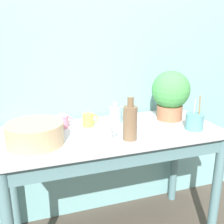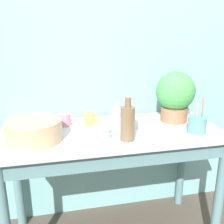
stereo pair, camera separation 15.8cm
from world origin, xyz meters
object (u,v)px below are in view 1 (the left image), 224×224
bowl_small_enamel_white (145,121)px  bottle_tall (130,122)px  utensil_cup (194,122)px  bottle_short (115,114)px  mug_pink (63,121)px  bowl_wash_large (35,134)px  mug_yellow (88,120)px  mug_white (105,132)px  potted_plant (171,93)px

bowl_small_enamel_white → bottle_tall: bearing=-134.1°
utensil_cup → bottle_tall: bearing=-177.3°
bottle_short → mug_pink: size_ratio=1.27×
bowl_wash_large → mug_yellow: 0.38m
mug_white → bottle_short: bearing=59.0°
bottle_tall → mug_white: size_ratio=1.99×
mug_yellow → utensil_cup: (0.61, -0.26, 0.01)m
bowl_small_enamel_white → mug_white: bearing=-155.9°
potted_plant → mug_yellow: bearing=176.6°
utensil_cup → potted_plant: bearing=100.3°
potted_plant → utensil_cup: size_ratio=1.55×
bottle_tall → utensil_cup: 0.44m
potted_plant → mug_pink: size_ratio=3.10×
bottle_short → utensil_cup: (0.42, -0.28, -0.01)m
mug_pink → potted_plant: bearing=-5.2°
potted_plant → bottle_short: potted_plant is taller
mug_yellow → bowl_small_enamel_white: bearing=-15.8°
mug_pink → bowl_small_enamel_white: mug_pink is taller
bottle_tall → mug_yellow: 0.34m
mug_white → bottle_tall: bearing=-18.1°
bowl_small_enamel_white → utensil_cup: (0.26, -0.17, 0.02)m
bottle_short → utensil_cup: size_ratio=0.64×
mug_white → utensil_cup: (0.58, -0.02, 0.01)m
mug_white → mug_yellow: 0.24m
bowl_wash_large → bowl_small_enamel_white: size_ratio=2.01×
bottle_short → mug_white: (-0.15, -0.25, -0.01)m
mug_pink → bowl_small_enamel_white: size_ratio=0.71×
potted_plant → bowl_wash_large: size_ratio=1.10×
bottle_short → mug_pink: bottle_short is taller
potted_plant → mug_white: size_ratio=2.73×
potted_plant → mug_yellow: potted_plant is taller
mug_pink → mug_yellow: bearing=-11.4°
bowl_wash_large → utensil_cup: bearing=-5.0°
bottle_tall → mug_white: 0.15m
bottle_short → bottle_tall: bearing=-93.1°
mug_pink → bowl_wash_large: bearing=-129.7°
mug_white → utensil_cup: utensil_cup is taller
bowl_wash_large → utensil_cup: size_ratio=1.41×
bottle_short → mug_white: size_ratio=1.12×
potted_plant → bottle_tall: size_ratio=1.37×
bowl_wash_large → utensil_cup: 0.95m
bottle_short → mug_yellow: 0.19m
potted_plant → bowl_wash_large: bearing=-170.8°
mug_white → utensil_cup: size_ratio=0.57×
mug_white → mug_yellow: (-0.04, 0.24, -0.00)m
bowl_wash_large → mug_pink: 0.28m
bottle_tall → mug_pink: (-0.33, 0.32, -0.06)m
mug_yellow → bowl_small_enamel_white: 0.37m
bottle_short → mug_pink: (-0.35, 0.02, -0.02)m
potted_plant → mug_white: potted_plant is taller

